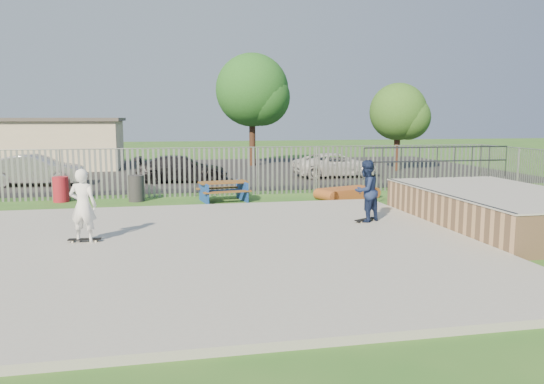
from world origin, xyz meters
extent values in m
plane|color=#2A6121|center=(0.00, 0.00, 0.00)|extent=(120.00, 120.00, 0.00)
cube|color=#979792|center=(0.00, 0.00, 0.07)|extent=(15.00, 12.00, 0.15)
cube|color=tan|center=(9.50, 1.00, 0.53)|extent=(4.00, 7.00, 1.05)
cube|color=#9E9E99|center=(9.50, 1.00, 1.07)|extent=(4.05, 7.05, 0.04)
cylinder|color=#383A3F|center=(7.52, 1.00, 1.08)|extent=(0.06, 7.00, 0.06)
cube|color=brown|center=(2.01, 7.48, 0.75)|extent=(1.93, 0.99, 0.06)
cube|color=brown|center=(2.10, 6.87, 0.45)|extent=(1.86, 0.57, 0.05)
cube|color=brown|center=(1.91, 8.08, 0.45)|extent=(1.86, 0.57, 0.05)
cube|color=navy|center=(2.01, 7.48, 0.38)|extent=(1.84, 1.67, 0.76)
cube|color=brown|center=(6.95, 7.14, 0.22)|extent=(2.40, 1.76, 0.43)
cylinder|color=maroon|center=(-4.15, 8.58, 0.49)|extent=(0.59, 0.59, 0.98)
cylinder|color=#29292C|center=(-1.30, 8.14, 0.51)|extent=(0.61, 0.61, 1.01)
cube|color=black|center=(0.00, 19.00, 0.01)|extent=(40.00, 18.00, 0.02)
imported|color=#BAB9BF|center=(-6.20, 13.90, 0.75)|extent=(4.55, 1.90, 1.46)
imported|color=black|center=(0.65, 13.98, 0.68)|extent=(4.64, 2.12, 1.32)
imported|color=silver|center=(8.92, 14.59, 0.67)|extent=(4.83, 2.56, 1.29)
cube|color=beige|center=(-8.00, 23.00, 1.50)|extent=(10.00, 6.00, 3.00)
cube|color=#4C4742|center=(-8.00, 23.00, 3.10)|extent=(10.40, 6.40, 0.20)
cylinder|color=#3E2518|center=(5.60, 22.26, 2.15)|extent=(0.41, 0.41, 4.29)
sphere|color=#20541C|center=(5.60, 22.26, 5.01)|extent=(4.81, 4.81, 4.81)
cylinder|color=#3E2318|center=(13.62, 17.13, 1.53)|extent=(0.37, 0.37, 3.05)
sphere|color=#2E551D|center=(13.62, 17.13, 3.56)|extent=(3.42, 3.42, 3.42)
cube|color=black|center=(5.65, 1.87, 0.21)|extent=(0.79, 0.58, 0.02)
cube|color=black|center=(-2.21, 0.80, 0.21)|extent=(0.81, 0.26, 0.02)
imported|color=#162246|center=(5.65, 1.87, 1.07)|extent=(1.12, 1.05, 1.84)
imported|color=white|center=(-2.21, 0.80, 1.07)|extent=(0.76, 0.59, 1.84)
camera|label=1|loc=(-0.19, -12.83, 3.24)|focal=35.00mm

